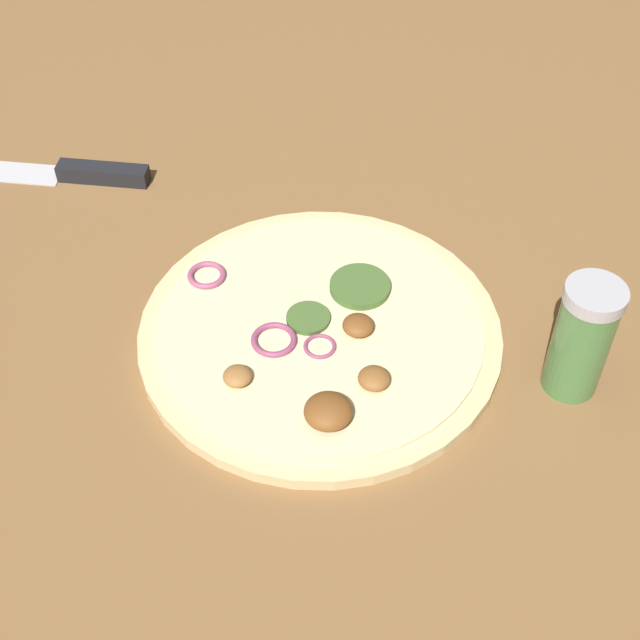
{
  "coord_description": "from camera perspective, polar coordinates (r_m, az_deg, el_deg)",
  "views": [
    {
      "loc": [
        0.46,
        0.27,
        0.58
      ],
      "look_at": [
        0.0,
        0.0,
        0.02
      ],
      "focal_mm": 50.0,
      "sensor_mm": 36.0,
      "label": 1
    }
  ],
  "objects": [
    {
      "name": "knife",
      "position": [
        0.99,
        -15.88,
        9.08
      ],
      "size": [
        0.13,
        0.26,
        0.02
      ],
      "rotation": [
        0.0,
        0.0,
        5.11
      ],
      "color": "silver",
      "rests_on": "ground_plane"
    },
    {
      "name": "pizza",
      "position": [
        0.78,
        0.01,
        -0.77
      ],
      "size": [
        0.32,
        0.32,
        0.04
      ],
      "color": "beige",
      "rests_on": "ground_plane"
    },
    {
      "name": "ground_plane",
      "position": [
        0.79,
        0.0,
        -1.09
      ],
      "size": [
        3.0,
        3.0,
        0.0
      ],
      "primitive_type": "plane",
      "color": "brown"
    },
    {
      "name": "spice_jar",
      "position": [
        0.74,
        16.42,
        -1.15
      ],
      "size": [
        0.05,
        0.05,
        0.11
      ],
      "color": "#4C7F42",
      "rests_on": "ground_plane"
    }
  ]
}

